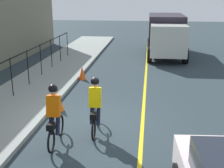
{
  "coord_description": "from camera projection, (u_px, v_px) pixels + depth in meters",
  "views": [
    {
      "loc": [
        -9.25,
        -1.74,
        4.21
      ],
      "look_at": [
        1.24,
        -0.41,
        1.0
      ],
      "focal_mm": 47.83,
      "sensor_mm": 36.0,
      "label": 1
    }
  ],
  "objects": [
    {
      "name": "traffic_cone_near",
      "position": [
        82.0,
        73.0,
        15.17
      ],
      "size": [
        0.36,
        0.36,
        0.69
      ],
      "primitive_type": "cone",
      "color": "#FD5815",
      "rests_on": "ground"
    },
    {
      "name": "box_truck_background",
      "position": [
        166.0,
        33.0,
        20.86
      ],
      "size": [
        6.73,
        2.59,
        2.78
      ],
      "rotation": [
        0.0,
        0.0,
        3.15
      ],
      "color": "#29242E",
      "rests_on": "ground"
    },
    {
      "name": "cyclist_follow",
      "position": [
        95.0,
        106.0,
        9.12
      ],
      "size": [
        1.71,
        0.38,
        1.83
      ],
      "rotation": [
        0.0,
        0.0,
        0.05
      ],
      "color": "black",
      "rests_on": "ground"
    },
    {
      "name": "ground_plane",
      "position": [
        96.0,
        122.0,
        10.21
      ],
      "size": [
        80.0,
        80.0,
        0.0
      ],
      "primitive_type": "plane",
      "color": "#29363B"
    },
    {
      "name": "sidewalk",
      "position": [
        1.0,
        115.0,
        10.6
      ],
      "size": [
        40.0,
        3.2,
        0.15
      ],
      "primitive_type": "cube",
      "color": "gray",
      "rests_on": "ground"
    },
    {
      "name": "traffic_cone_far",
      "position": [
        59.0,
        103.0,
        11.15
      ],
      "size": [
        0.36,
        0.36,
        0.6
      ],
      "primitive_type": "cone",
      "color": "#F35B0F",
      "rests_on": "ground"
    },
    {
      "name": "lane_line_centre",
      "position": [
        142.0,
        124.0,
        10.02
      ],
      "size": [
        36.0,
        0.12,
        0.01
      ],
      "primitive_type": "cube",
      "color": "yellow",
      "rests_on": "ground"
    },
    {
      "name": "cyclist_lead",
      "position": [
        54.0,
        115.0,
        8.43
      ],
      "size": [
        1.71,
        0.38,
        1.83
      ],
      "rotation": [
        0.0,
        0.0,
        0.05
      ],
      "color": "black",
      "rests_on": "ground"
    },
    {
      "name": "iron_fence",
      "position": [
        1.0,
        74.0,
        11.24
      ],
      "size": [
        18.69,
        0.04,
        1.6
      ],
      "color": "black",
      "rests_on": "sidewalk"
    }
  ]
}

